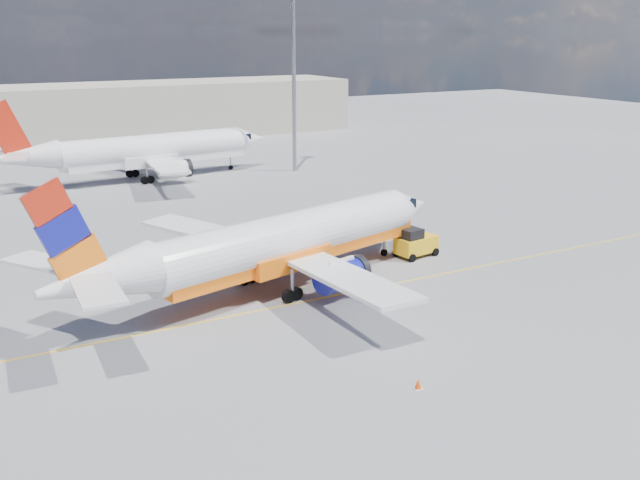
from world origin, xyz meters
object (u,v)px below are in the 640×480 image
gse_tug (415,243)px  traffic_cone (418,384)px  main_jet (279,243)px  second_jet (146,151)px

gse_tug → traffic_cone: size_ratio=6.24×
main_jet → gse_tug: (11.29, 1.37, -1.98)m
main_jet → second_jet: (2.37, 37.55, 0.08)m
main_jet → traffic_cone: bearing=-105.7°
main_jet → traffic_cone: (-0.21, -14.60, -2.74)m
main_jet → traffic_cone: 14.86m
traffic_cone → gse_tug: bearing=54.2°
main_jet → gse_tug: bearing=-8.0°
second_jet → main_jet: bearing=-99.4°
second_jet → traffic_cone: second_jet is taller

